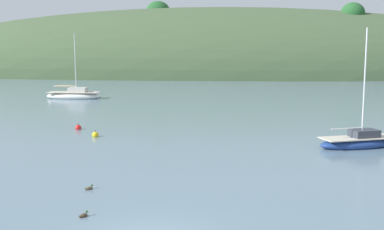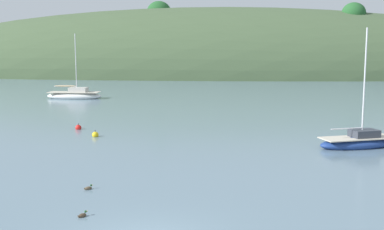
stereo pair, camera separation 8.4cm
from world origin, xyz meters
name	(u,v)px [view 1 (the left image)]	position (x,y,z in m)	size (l,w,h in m)	color
far_shoreline_hill	(215,75)	(0.15, 89.01, 0.06)	(150.00, 36.00, 30.46)	#425638
sailboat_red_portside	(74,95)	(-15.32, 41.16, 0.39)	(6.44, 2.22, 7.76)	white
sailboat_cream_ketch	(359,142)	(10.42, 15.34, 0.33)	(5.28, 3.23, 7.32)	navy
mooring_buoy_inner	(78,128)	(-8.41, 20.36, 0.12)	(0.44, 0.44, 0.54)	red
mooring_buoy_channel	(95,135)	(-6.38, 17.59, 0.12)	(0.44, 0.44, 0.54)	yellow
duck_lone_left	(84,215)	(-2.66, 2.34, 0.05)	(0.35, 0.39, 0.24)	#473828
duck_lead	(89,188)	(-3.41, 5.63, 0.05)	(0.37, 0.37, 0.24)	brown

